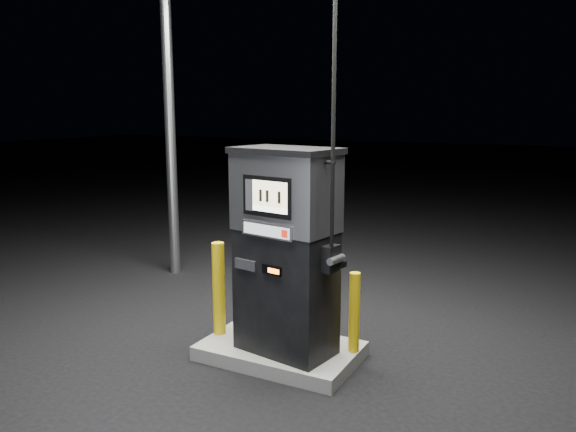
% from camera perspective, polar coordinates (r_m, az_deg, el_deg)
% --- Properties ---
extents(ground, '(80.00, 80.00, 0.00)m').
position_cam_1_polar(ground, '(6.09, -0.78, -14.18)').
color(ground, black).
rests_on(ground, ground).
extents(pump_island, '(1.60, 1.00, 0.15)m').
position_cam_1_polar(pump_island, '(6.06, -0.78, -13.54)').
color(pump_island, '#63635E').
rests_on(pump_island, ground).
extents(fuel_dispenser, '(1.18, 0.77, 4.28)m').
position_cam_1_polar(fuel_dispenser, '(5.54, -0.19, -3.44)').
color(fuel_dispenser, black).
rests_on(fuel_dispenser, pump_island).
extents(bollard_left, '(0.15, 0.15, 1.02)m').
position_cam_1_polar(bollard_left, '(6.18, -7.05, -7.31)').
color(bollard_left, '#E4BA0C').
rests_on(bollard_left, pump_island).
extents(bollard_right, '(0.13, 0.13, 0.83)m').
position_cam_1_polar(bollard_right, '(5.76, 6.75, -9.71)').
color(bollard_right, '#E4BA0C').
rests_on(bollard_right, pump_island).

